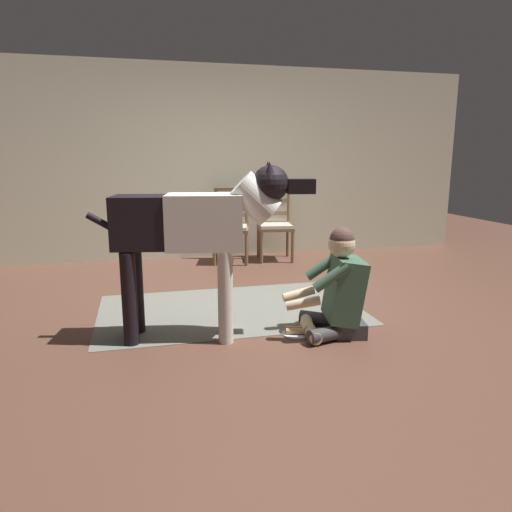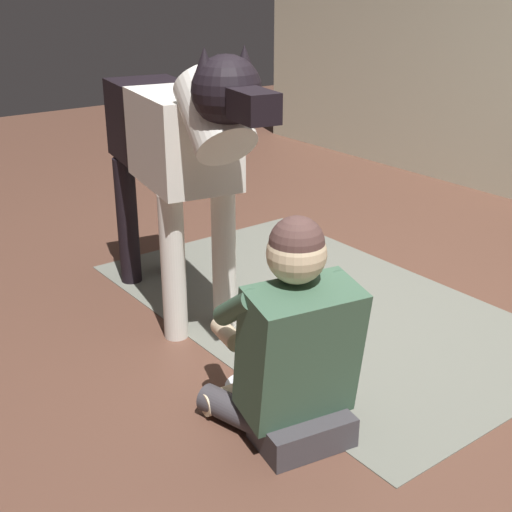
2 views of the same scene
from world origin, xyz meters
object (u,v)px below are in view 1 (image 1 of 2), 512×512
(dining_chair_left_of_pair, at_px, (231,221))
(person_sitting_on_floor, at_px, (338,291))
(large_dog, at_px, (196,227))
(hot_dog_on_plate, at_px, (297,331))
(dining_chair_right_of_pair, at_px, (274,220))

(dining_chair_left_of_pair, xyz_separation_m, person_sitting_on_floor, (0.31, -2.85, -0.19))
(person_sitting_on_floor, height_order, large_dog, large_dog)
(large_dog, distance_m, hot_dog_on_plate, 1.15)
(dining_chair_right_of_pair, relative_size, hot_dog_on_plate, 4.15)
(dining_chair_right_of_pair, xyz_separation_m, person_sitting_on_floor, (-0.30, -2.85, -0.19))
(large_dog, height_order, hot_dog_on_plate, large_dog)
(hot_dog_on_plate, bearing_deg, dining_chair_right_of_pair, 77.66)
(person_sitting_on_floor, relative_size, hot_dog_on_plate, 3.65)
(large_dog, bearing_deg, hot_dog_on_plate, -10.58)
(dining_chair_right_of_pair, distance_m, hot_dog_on_plate, 2.91)
(dining_chair_right_of_pair, distance_m, large_dog, 3.01)
(dining_chair_right_of_pair, xyz_separation_m, large_dog, (-1.38, -2.65, 0.33))
(dining_chair_left_of_pair, xyz_separation_m, large_dog, (-0.78, -2.65, 0.33))
(person_sitting_on_floor, bearing_deg, dining_chair_left_of_pair, 96.17)
(dining_chair_left_of_pair, relative_size, large_dog, 0.58)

